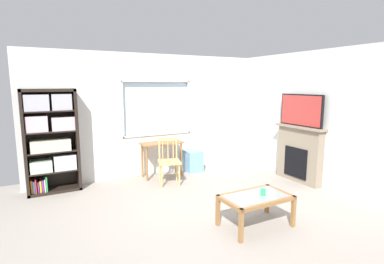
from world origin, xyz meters
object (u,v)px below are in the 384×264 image
(wooden_chair, at_px, (169,161))
(tv, at_px, (301,110))
(desk_under_window, at_px, (162,149))
(bookshelf, at_px, (51,138))
(plastic_drawer_unit, at_px, (193,161))
(fireplace, at_px, (299,154))
(sippy_cup, at_px, (263,192))
(coffee_table, at_px, (256,200))

(wooden_chair, xyz_separation_m, tv, (2.35, -1.08, 0.97))
(desk_under_window, bearing_deg, bookshelf, 177.08)
(desk_under_window, xyz_separation_m, plastic_drawer_unit, (0.76, 0.05, -0.36))
(fireplace, distance_m, tv, 0.87)
(wooden_chair, xyz_separation_m, sippy_cup, (0.43, -2.21, 0.02))
(tv, bearing_deg, bookshelf, 158.72)
(bookshelf, bearing_deg, tv, -21.28)
(tv, bearing_deg, wooden_chair, 155.30)
(fireplace, height_order, tv, tv)
(desk_under_window, distance_m, plastic_drawer_unit, 0.84)
(desk_under_window, relative_size, fireplace, 0.78)
(plastic_drawer_unit, distance_m, sippy_cup, 2.82)
(wooden_chair, distance_m, fireplace, 2.60)
(desk_under_window, height_order, coffee_table, desk_under_window)
(plastic_drawer_unit, xyz_separation_m, coffee_table, (-0.50, -2.76, 0.14))
(coffee_table, bearing_deg, bookshelf, 129.81)
(coffee_table, relative_size, sippy_cup, 10.46)
(bookshelf, relative_size, sippy_cup, 20.68)
(tv, bearing_deg, coffee_table, -151.16)
(sippy_cup, bearing_deg, coffee_table, 168.30)
(bookshelf, distance_m, sippy_cup, 3.78)
(fireplace, bearing_deg, desk_under_window, 145.26)
(bookshelf, bearing_deg, wooden_chair, -17.09)
(wooden_chair, height_order, sippy_cup, wooden_chair)
(bookshelf, distance_m, wooden_chair, 2.18)
(desk_under_window, height_order, wooden_chair, wooden_chair)
(bookshelf, relative_size, tv, 1.87)
(desk_under_window, relative_size, tv, 0.88)
(wooden_chair, bearing_deg, sippy_cup, -79.05)
(coffee_table, bearing_deg, plastic_drawer_unit, 79.67)
(desk_under_window, height_order, plastic_drawer_unit, desk_under_window)
(fireplace, distance_m, sippy_cup, 2.25)
(fireplace, xyz_separation_m, coffee_table, (-2.04, -1.11, -0.19))
(wooden_chair, bearing_deg, desk_under_window, 82.78)
(desk_under_window, relative_size, sippy_cup, 9.72)
(tv, relative_size, sippy_cup, 11.09)
(wooden_chair, relative_size, sippy_cup, 10.00)
(wooden_chair, bearing_deg, plastic_drawer_unit, 34.36)
(bookshelf, height_order, wooden_chair, bookshelf)
(wooden_chair, xyz_separation_m, coffee_table, (0.32, -2.19, -0.09))
(fireplace, bearing_deg, wooden_chair, 155.46)
(plastic_drawer_unit, xyz_separation_m, fireplace, (1.54, -1.64, 0.33))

